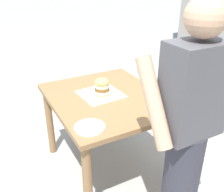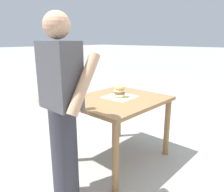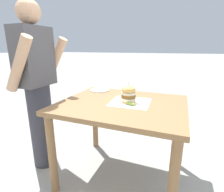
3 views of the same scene
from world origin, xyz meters
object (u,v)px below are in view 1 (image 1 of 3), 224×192
Objects in this scene: patio_table at (107,109)px; pickle_spear at (108,89)px; diner_across_table at (187,134)px; sandwich at (102,86)px; side_plate_with_forks at (90,127)px.

pickle_spear is at bearing -122.51° from patio_table.
pickle_spear reaches higher than patio_table.
patio_table is 0.90m from diner_across_table.
sandwich reaches higher than side_plate_with_forks.
side_plate_with_forks reaches higher than patio_table.
sandwich is 2.50× the size of pickle_spear.
side_plate_with_forks is at bearing 50.96° from pickle_spear.
pickle_spear is 0.04× the size of diner_across_table.
diner_across_table is at bearing 132.98° from side_plate_with_forks.
diner_across_table is (-0.06, 0.96, 0.08)m from pickle_spear.
side_plate_with_forks is at bearing 49.49° from patio_table.
diner_across_table is (-0.45, 0.48, 0.09)m from side_plate_with_forks.
patio_table is 0.21m from sandwich.
patio_table is 5.86× the size of sandwich.
sandwich is at bearing -81.69° from diner_across_table.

